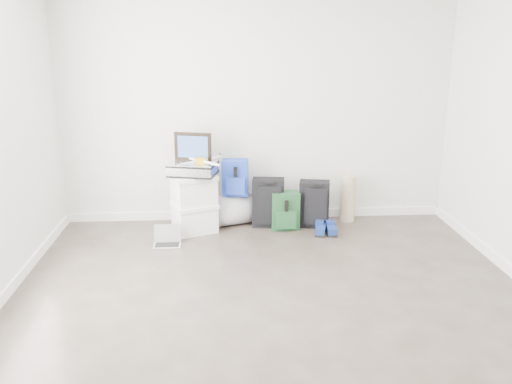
{
  "coord_description": "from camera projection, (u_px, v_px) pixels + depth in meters",
  "views": [
    {
      "loc": [
        -0.4,
        -3.72,
        2.16
      ],
      "look_at": [
        -0.04,
        1.9,
        0.5
      ],
      "focal_mm": 38.0,
      "sensor_mm": 36.0,
      "label": 1
    }
  ],
  "objects": [
    {
      "name": "large_suitcase",
      "position": [
        268.0,
        203.0,
        6.23
      ],
      "size": [
        0.39,
        0.27,
        0.56
      ],
      "rotation": [
        0.0,
        0.0,
        -0.12
      ],
      "color": "black",
      "rests_on": "ground"
    },
    {
      "name": "laptop",
      "position": [
        167.0,
        240.0,
        5.73
      ],
      "size": [
        0.29,
        0.21,
        0.2
      ],
      "rotation": [
        0.0,
        0.0,
        -0.0
      ],
      "color": "#BCBCC0",
      "rests_on": "ground"
    },
    {
      "name": "briefcase",
      "position": [
        193.0,
        169.0,
        5.94
      ],
      "size": [
        0.56,
        0.47,
        0.14
      ],
      "primitive_type": "cube",
      "rotation": [
        0.0,
        0.0,
        -0.24
      ],
      "color": "#B2B2B7",
      "rests_on": "boxes_stack"
    },
    {
      "name": "shoes",
      "position": [
        326.0,
        230.0,
        6.05
      ],
      "size": [
        0.27,
        0.29,
        0.09
      ],
      "rotation": [
        0.0,
        0.0,
        -0.19
      ],
      "color": "black",
      "rests_on": "ground"
    },
    {
      "name": "painting",
      "position": [
        193.0,
        147.0,
        5.97
      ],
      "size": [
        0.41,
        0.14,
        0.32
      ],
      "rotation": [
        0.0,
        0.0,
        -0.27
      ],
      "color": "black",
      "rests_on": "briefcase"
    },
    {
      "name": "rolled_rug",
      "position": [
        348.0,
        198.0,
        6.42
      ],
      "size": [
        0.18,
        0.18,
        0.55
      ],
      "primitive_type": "cylinder",
      "color": "tan",
      "rests_on": "ground"
    },
    {
      "name": "room_envelope",
      "position": [
        279.0,
        99.0,
        3.73
      ],
      "size": [
        4.52,
        5.02,
        2.71
      ],
      "color": "silver",
      "rests_on": "ground"
    },
    {
      "name": "duffel_bag",
      "position": [
        235.0,
        209.0,
        6.33
      ],
      "size": [
        0.67,
        0.53,
        0.36
      ],
      "primitive_type": "cylinder",
      "rotation": [
        0.0,
        1.57,
        0.33
      ],
      "color": "gray",
      "rests_on": "ground"
    },
    {
      "name": "ground",
      "position": [
        277.0,
        323.0,
        4.2
      ],
      "size": [
        5.0,
        5.0,
        0.0
      ],
      "primitive_type": "plane",
      "color": "#342C25",
      "rests_on": "ground"
    },
    {
      "name": "blue_backpack",
      "position": [
        235.0,
        178.0,
        6.19
      ],
      "size": [
        0.31,
        0.24,
        0.41
      ],
      "rotation": [
        0.0,
        0.0,
        -0.1
      ],
      "color": "navy",
      "rests_on": "duffel_bag"
    },
    {
      "name": "carry_on",
      "position": [
        314.0,
        204.0,
        6.22
      ],
      "size": [
        0.37,
        0.28,
        0.54
      ],
      "rotation": [
        0.0,
        0.0,
        -0.18
      ],
      "color": "black",
      "rests_on": "ground"
    },
    {
      "name": "green_backpack",
      "position": [
        285.0,
        211.0,
        6.16
      ],
      "size": [
        0.32,
        0.25,
        0.43
      ],
      "rotation": [
        0.0,
        0.0,
        0.08
      ],
      "color": "#153B26",
      "rests_on": "ground"
    },
    {
      "name": "drone",
      "position": [
        200.0,
        161.0,
        5.89
      ],
      "size": [
        0.47,
        0.47,
        0.06
      ],
      "rotation": [
        0.0,
        0.0,
        -0.03
      ],
      "color": "gold",
      "rests_on": "briefcase"
    },
    {
      "name": "boxes_stack",
      "position": [
        194.0,
        203.0,
        6.05
      ],
      "size": [
        0.57,
        0.52,
        0.66
      ],
      "rotation": [
        0.0,
        0.0,
        0.39
      ],
      "color": "white",
      "rests_on": "ground"
    }
  ]
}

